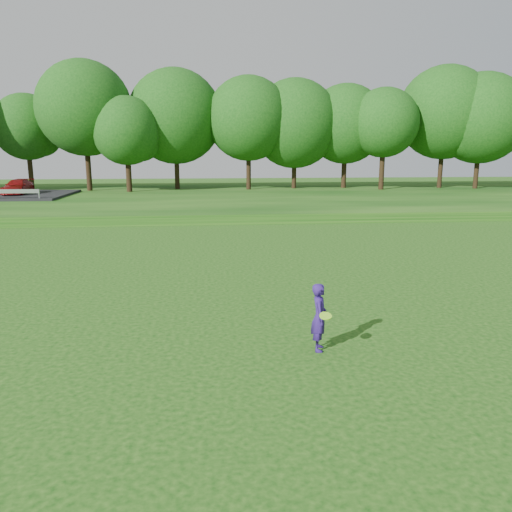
{
  "coord_description": "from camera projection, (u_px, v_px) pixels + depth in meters",
  "views": [
    {
      "loc": [
        -0.42,
        -10.34,
        4.32
      ],
      "look_at": [
        0.98,
        3.85,
        1.3
      ],
      "focal_mm": 35.0,
      "sensor_mm": 36.0,
      "label": 1
    }
  ],
  "objects": [
    {
      "name": "ground",
      "position": [
        229.0,
        350.0,
        11.0
      ],
      "size": [
        140.0,
        140.0,
        0.0
      ],
      "primitive_type": "plane",
      "color": "#0D3C0B",
      "rests_on": "ground"
    },
    {
      "name": "berm",
      "position": [
        211.0,
        197.0,
        44.04
      ],
      "size": [
        130.0,
        30.0,
        0.6
      ],
      "primitive_type": "cube",
      "color": "#0D3C0B",
      "rests_on": "ground"
    },
    {
      "name": "walking_path",
      "position": [
        214.0,
        222.0,
        30.47
      ],
      "size": [
        130.0,
        1.6,
        0.04
      ],
      "primitive_type": "cube",
      "color": "gray",
      "rests_on": "ground"
    },
    {
      "name": "treeline",
      "position": [
        209.0,
        109.0,
        46.32
      ],
      "size": [
        104.0,
        7.0,
        15.0
      ],
      "primitive_type": null,
      "color": "#11430F",
      "rests_on": "berm"
    },
    {
      "name": "woman",
      "position": [
        319.0,
        317.0,
        10.89
      ],
      "size": [
        0.46,
        0.85,
        1.51
      ],
      "color": "navy",
      "rests_on": "ground"
    }
  ]
}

